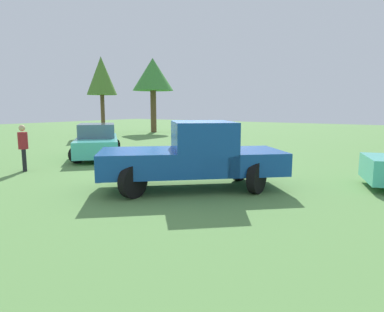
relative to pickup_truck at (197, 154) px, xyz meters
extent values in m
plane|color=#5B8C47|center=(0.30, 0.55, -0.96)|extent=(80.00, 80.00, 0.00)
cylinder|color=black|center=(-1.74, 0.72, -0.54)|extent=(0.84, 0.22, 0.84)
cylinder|color=black|center=(-0.56, 1.80, -0.54)|extent=(0.84, 0.22, 0.84)
cylinder|color=black|center=(0.39, -1.61, -0.54)|extent=(0.84, 0.22, 0.84)
cylinder|color=black|center=(1.57, -0.54, -0.54)|extent=(0.84, 0.22, 0.84)
cube|color=#144799|center=(-1.08, 1.19, -0.20)|extent=(2.73, 2.73, 0.64)
cube|color=#144799|center=(0.11, -0.13, 0.18)|extent=(2.46, 2.44, 1.40)
cube|color=slate|center=(0.11, -0.13, 0.62)|extent=(2.19, 2.17, 0.48)
cube|color=#144799|center=(0.78, -0.85, -0.22)|extent=(2.99, 3.03, 0.60)
cube|color=silver|center=(-1.71, 1.87, -0.46)|extent=(1.42, 1.31, 0.16)
cylinder|color=black|center=(1.88, 5.28, -0.62)|extent=(0.68, 0.20, 0.68)
cylinder|color=black|center=(0.79, 6.28, -0.62)|extent=(0.68, 0.20, 0.68)
cylinder|color=black|center=(3.92, 7.53, -0.62)|extent=(0.68, 0.20, 0.68)
cylinder|color=black|center=(2.83, 8.53, -0.62)|extent=(0.68, 0.20, 0.68)
cube|color=#4CC6B2|center=(2.36, 6.91, -0.42)|extent=(4.38, 4.58, 0.68)
cube|color=slate|center=(2.51, 7.08, 0.22)|extent=(2.50, 2.53, 0.60)
cylinder|color=black|center=(-1.27, 6.45, -0.57)|extent=(0.14, 0.14, 0.78)
cylinder|color=black|center=(-1.37, 6.27, -0.57)|extent=(0.14, 0.14, 0.78)
cylinder|color=maroon|center=(-1.32, 6.36, 0.11)|extent=(0.43, 0.43, 0.59)
sphere|color=#D8AD84|center=(-1.32, 6.36, 0.55)|extent=(0.21, 0.21, 0.21)
cylinder|color=brown|center=(10.31, 15.62, 0.63)|extent=(0.31, 0.31, 3.19)
cone|color=#4C7A2D|center=(10.31, 15.62, 3.68)|extent=(2.30, 2.30, 2.91)
cylinder|color=brown|center=(15.30, 14.70, 0.88)|extent=(0.51, 0.51, 3.69)
cone|color=#3D8438|center=(15.30, 14.70, 4.13)|extent=(3.58, 3.58, 2.80)
camera|label=1|loc=(-7.53, -4.96, 1.26)|focal=31.12mm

